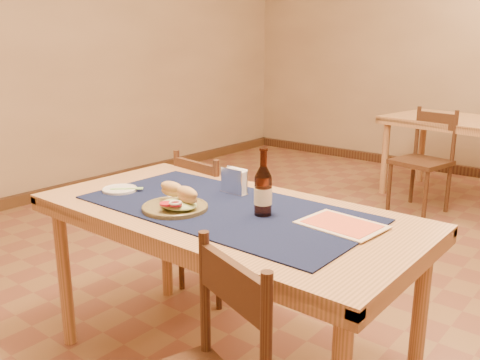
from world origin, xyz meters
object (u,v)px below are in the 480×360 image
Objects in this scene: beer_bottle at (263,191)px; chair_main_far at (216,221)px; napkin_holder at (234,182)px; sandwich_plate at (177,203)px; main_table at (225,228)px.

chair_main_far is at bearing 144.61° from beer_bottle.
napkin_holder reaches higher than chair_main_far.
sandwich_plate is 2.02× the size of napkin_holder.
chair_main_far is 3.14× the size of sandwich_plate.
chair_main_far is 0.85m from sandwich_plate.
napkin_holder is at bearing 118.51° from main_table.
napkin_holder is (-0.10, 0.18, 0.14)m from main_table.
napkin_holder is (-0.27, 0.15, -0.04)m from beer_bottle.
main_table is 1.92× the size of chair_main_far.
napkin_holder is (0.03, 0.32, 0.03)m from sandwich_plate.
sandwich_plate is at bearing -150.72° from beer_bottle.
main_table is at bearing -171.87° from beer_bottle.
main_table is 0.23m from sandwich_plate.
sandwich_plate is 0.36m from beer_bottle.
chair_main_far is 3.17× the size of beer_bottle.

